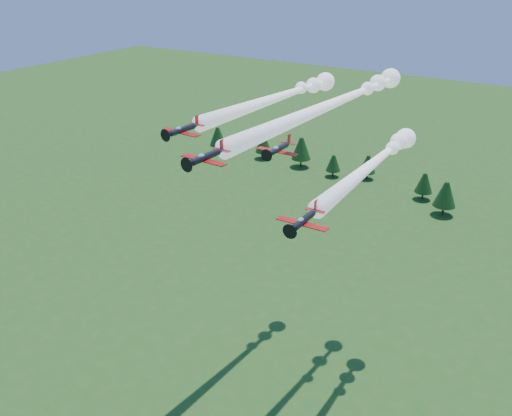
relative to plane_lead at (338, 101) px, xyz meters
The scene contains 5 objects.
plane_lead is the anchor object (origin of this frame).
plane_left 14.31m from the plane_lead, 158.60° to the left, with size 8.59×47.01×3.70m.
plane_right 11.48m from the plane_lead, ahead, with size 7.04×46.65×3.70m.
plane_slot 14.92m from the plane_lead, 102.75° to the right, with size 6.58×7.20×2.33m.
treeline 98.58m from the plane_lead, 98.70° to the left, with size 179.41×21.78×11.46m.
Camera 1 is at (39.55, -60.86, 73.85)m, focal length 40.00 mm.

